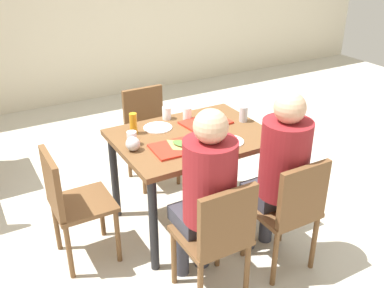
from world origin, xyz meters
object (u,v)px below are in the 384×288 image
at_px(pizza_slice_a, 181,144).
at_px(pizza_slice_b, 207,122).
at_px(chair_left_end, 70,199).
at_px(person_in_brown_jacket, 280,166).
at_px(chair_near_right, 290,208).
at_px(paper_plate_near_edge, 229,141).
at_px(soda_can, 243,114).
at_px(main_table, 192,147).
at_px(paper_plate_center, 158,128).
at_px(plastic_cup_b, 222,147).
at_px(plastic_cup_c, 132,138).
at_px(chair_far_side, 148,128).
at_px(tray_red_near, 178,147).
at_px(person_in_red, 206,188).
at_px(foil_bundle, 133,144).
at_px(chair_near_left, 218,234).
at_px(plastic_cup_a, 167,113).
at_px(tray_red_far, 206,123).
at_px(condiment_bottle, 133,124).
at_px(plastic_cup_d, 187,113).

bearing_deg(pizza_slice_a, pizza_slice_b, 34.63).
height_order(chair_left_end, person_in_brown_jacket, person_in_brown_jacket).
bearing_deg(pizza_slice_a, chair_near_right, -56.05).
height_order(paper_plate_near_edge, pizza_slice_b, pizza_slice_b).
distance_m(pizza_slice_b, soda_can, 0.30).
xyz_separation_m(main_table, paper_plate_near_edge, (0.17, -0.23, 0.11)).
distance_m(chair_left_end, soda_can, 1.46).
distance_m(paper_plate_center, plastic_cup_b, 0.63).
bearing_deg(paper_plate_center, plastic_cup_c, -148.81).
height_order(chair_far_side, pizza_slice_a, chair_far_side).
relative_size(chair_near_right, pizza_slice_a, 3.76).
xyz_separation_m(pizza_slice_a, soda_can, (0.64, 0.16, 0.04)).
distance_m(tray_red_near, paper_plate_near_edge, 0.37).
distance_m(chair_left_end, tray_red_near, 0.81).
bearing_deg(person_in_brown_jacket, person_in_red, 180.00).
xyz_separation_m(chair_near_right, foil_bundle, (-0.76, 0.79, 0.31)).
bearing_deg(person_in_brown_jacket, chair_left_end, 151.40).
bearing_deg(chair_left_end, plastic_cup_c, 7.33).
xyz_separation_m(person_in_brown_jacket, paper_plate_near_edge, (-0.11, 0.43, 0.02)).
bearing_deg(person_in_brown_jacket, main_table, 112.79).
height_order(person_in_brown_jacket, paper_plate_center, person_in_brown_jacket).
height_order(chair_near_left, chair_left_end, same).
bearing_deg(plastic_cup_a, plastic_cup_c, -144.76).
relative_size(main_table, plastic_cup_b, 11.24).
xyz_separation_m(person_in_red, tray_red_near, (0.08, 0.52, 0.02)).
bearing_deg(chair_near_right, plastic_cup_a, 104.79).
height_order(person_in_red, tray_red_near, person_in_red).
xyz_separation_m(person_in_red, plastic_cup_a, (0.25, 1.03, 0.07)).
bearing_deg(pizza_slice_a, chair_left_end, 169.61).
bearing_deg(chair_near_right, foil_bundle, 133.93).
bearing_deg(tray_red_far, chair_near_right, -84.86).
xyz_separation_m(tray_red_near, pizza_slice_a, (0.03, 0.01, 0.02)).
relative_size(main_table, condiment_bottle, 7.02).
distance_m(chair_left_end, pizza_slice_b, 1.18).
height_order(chair_far_side, plastic_cup_b, plastic_cup_b).
relative_size(person_in_brown_jacket, plastic_cup_b, 12.69).
relative_size(tray_red_far, plastic_cup_c, 3.60).
distance_m(plastic_cup_c, plastic_cup_d, 0.60).
bearing_deg(chair_near_left, plastic_cup_a, 77.81).
height_order(chair_near_left, foil_bundle, foil_bundle).
distance_m(person_in_brown_jacket, paper_plate_center, 1.01).
bearing_deg(paper_plate_center, paper_plate_near_edge, -54.22).
relative_size(chair_far_side, person_in_red, 0.68).
xyz_separation_m(main_table, chair_left_end, (-0.95, 0.00, -0.16)).
xyz_separation_m(person_in_red, pizza_slice_b, (0.47, 0.77, 0.04)).
bearing_deg(plastic_cup_b, pizza_slice_b, 70.84).
bearing_deg(chair_near_right, plastic_cup_b, 119.48).
xyz_separation_m(chair_left_end, plastic_cup_d, (1.06, 0.28, 0.31)).
height_order(chair_near_right, soda_can, soda_can).
xyz_separation_m(chair_near_left, chair_left_end, (-0.66, 0.81, 0.00)).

